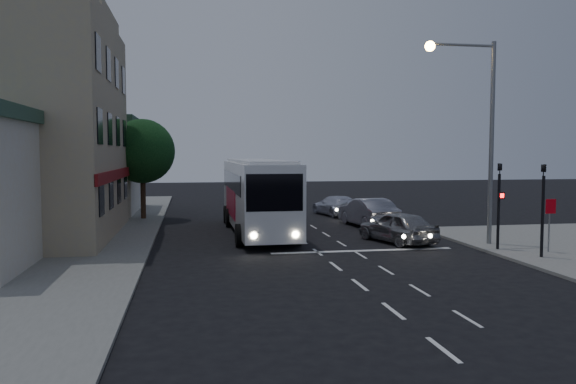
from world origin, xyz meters
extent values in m
plane|color=black|center=(0.00, 0.00, 0.00)|extent=(120.00, 120.00, 0.00)
cube|color=slate|center=(-13.00, 8.00, 0.06)|extent=(12.00, 50.00, 0.12)
cube|color=silver|center=(0.00, -10.00, 0.01)|extent=(0.12, 1.60, 0.01)
cube|color=silver|center=(0.00, -7.00, 0.01)|extent=(0.12, 1.60, 0.01)
cube|color=silver|center=(0.00, -4.00, 0.01)|extent=(0.12, 1.60, 0.01)
cube|color=silver|center=(0.00, -1.00, 0.01)|extent=(0.12, 1.60, 0.01)
cube|color=silver|center=(0.00, 2.00, 0.01)|extent=(0.12, 1.60, 0.01)
cube|color=silver|center=(0.00, 5.00, 0.01)|extent=(0.12, 1.60, 0.01)
cube|color=silver|center=(0.00, 8.00, 0.01)|extent=(0.12, 1.60, 0.01)
cube|color=silver|center=(0.00, 11.00, 0.01)|extent=(0.12, 1.60, 0.01)
cube|color=silver|center=(0.00, 14.00, 0.01)|extent=(0.12, 1.60, 0.01)
cube|color=silver|center=(0.00, 17.00, 0.01)|extent=(0.12, 1.60, 0.01)
cube|color=silver|center=(1.60, -8.00, 0.01)|extent=(0.10, 1.50, 0.01)
cube|color=silver|center=(1.60, -5.00, 0.01)|extent=(0.10, 1.50, 0.01)
cube|color=silver|center=(1.60, -2.00, 0.01)|extent=(0.10, 1.50, 0.01)
cube|color=silver|center=(1.60, 1.00, 0.01)|extent=(0.10, 1.50, 0.01)
cube|color=silver|center=(1.60, 4.00, 0.01)|extent=(0.10, 1.50, 0.01)
cube|color=silver|center=(1.60, 7.00, 0.01)|extent=(0.10, 1.50, 0.01)
cube|color=silver|center=(1.60, 10.00, 0.01)|extent=(0.10, 1.50, 0.01)
cube|color=silver|center=(1.60, 13.00, 0.01)|extent=(0.10, 1.50, 0.01)
cube|color=silver|center=(1.60, 16.00, 0.01)|extent=(0.10, 1.50, 0.01)
cube|color=silver|center=(1.60, 19.00, 0.01)|extent=(0.10, 1.50, 0.01)
cube|color=silver|center=(2.00, 2.00, 0.01)|extent=(8.00, 0.35, 0.01)
cube|color=silver|center=(-1.83, 8.29, 2.04)|extent=(2.70, 12.55, 3.34)
cube|color=silver|center=(-1.83, 8.29, 3.76)|extent=(2.28, 12.13, 0.19)
cube|color=black|center=(-1.83, 2.08, 2.56)|extent=(2.40, 0.14, 1.57)
cube|color=black|center=(-0.52, 8.81, 2.71)|extent=(0.12, 10.44, 0.94)
cube|color=black|center=(-3.15, 8.81, 2.71)|extent=(0.12, 10.44, 0.94)
cube|color=#AB001D|center=(-0.51, 9.34, 1.57)|extent=(0.07, 5.74, 1.46)
cube|color=#AB001D|center=(-3.16, 9.34, 1.57)|extent=(0.07, 5.74, 1.46)
cylinder|color=black|center=(-3.14, 3.91, 0.52)|extent=(0.37, 1.05, 1.04)
cylinder|color=black|center=(-0.53, 3.91, 0.52)|extent=(0.37, 1.05, 1.04)
cylinder|color=black|center=(-3.14, 10.90, 0.52)|extent=(0.37, 1.05, 1.04)
cylinder|color=black|center=(-0.53, 10.90, 0.52)|extent=(0.37, 1.05, 1.04)
cylinder|color=black|center=(-3.14, 12.68, 0.52)|extent=(0.37, 1.05, 1.04)
cylinder|color=black|center=(-0.53, 12.68, 0.52)|extent=(0.37, 1.05, 1.04)
cylinder|color=#FFF2CC|center=(-2.72, 2.01, 0.78)|extent=(0.27, 0.05, 0.27)
cylinder|color=#FFF2CC|center=(-0.94, 2.01, 0.78)|extent=(0.27, 0.05, 0.27)
imported|color=gray|center=(4.25, 3.80, 0.75)|extent=(2.96, 4.73, 1.50)
imported|color=gray|center=(4.66, 9.51, 0.82)|extent=(2.27, 5.16, 1.65)
imported|color=silver|center=(4.34, 15.40, 0.67)|extent=(2.67, 4.91, 1.35)
cylinder|color=black|center=(7.60, 0.80, 1.72)|extent=(0.12, 0.12, 3.20)
imported|color=black|center=(7.60, 0.80, 3.77)|extent=(0.15, 0.18, 0.90)
cube|color=black|center=(7.60, 0.62, 2.42)|extent=(0.25, 0.12, 0.30)
cube|color=#FF0C0C|center=(7.60, 0.55, 2.42)|extent=(0.16, 0.02, 0.18)
cylinder|color=black|center=(8.30, -1.20, 1.72)|extent=(0.12, 0.12, 3.20)
imported|color=black|center=(8.30, -1.20, 3.77)|extent=(0.18, 0.15, 0.90)
cylinder|color=slate|center=(9.30, -0.20, 1.12)|extent=(0.06, 0.06, 2.00)
cube|color=#C2000C|center=(9.30, -0.27, 2.02)|extent=(0.45, 0.03, 0.60)
cylinder|color=slate|center=(8.00, 2.20, 4.62)|extent=(0.20, 0.20, 9.00)
cylinder|color=slate|center=(6.50, 2.20, 8.92)|extent=(3.00, 0.12, 0.12)
sphere|color=#FFBF59|center=(5.00, 2.20, 8.82)|extent=(0.44, 0.44, 0.44)
cube|color=gray|center=(-14.00, 8.00, 5.12)|extent=(10.00, 12.00, 10.00)
cube|color=gray|center=(-9.50, 8.00, 10.37)|extent=(1.00, 12.00, 0.50)
cube|color=gray|center=(-9.50, 8.00, 10.87)|extent=(1.00, 6.00, 0.50)
cube|color=maroon|center=(-8.95, 8.00, 3.12)|extent=(0.15, 12.00, 0.50)
cube|color=black|center=(-8.98, 3.50, 2.32)|extent=(0.06, 1.30, 1.50)
cube|color=black|center=(-8.98, 6.50, 2.32)|extent=(0.06, 1.30, 1.50)
cube|color=black|center=(-8.98, 9.50, 2.32)|extent=(0.06, 1.30, 1.50)
cube|color=black|center=(-8.98, 12.50, 2.32)|extent=(0.06, 1.30, 1.50)
cube|color=black|center=(-8.98, 3.50, 5.32)|extent=(0.06, 1.30, 1.50)
cube|color=black|center=(-8.98, 6.50, 5.32)|extent=(0.06, 1.30, 1.50)
cube|color=black|center=(-8.98, 9.50, 5.32)|extent=(0.06, 1.30, 1.50)
cube|color=black|center=(-8.98, 12.50, 5.32)|extent=(0.06, 1.30, 1.50)
cube|color=black|center=(-8.98, 3.50, 8.32)|extent=(0.06, 1.30, 1.50)
cube|color=black|center=(-8.98, 6.50, 8.32)|extent=(0.06, 1.30, 1.50)
cube|color=black|center=(-8.98, 9.50, 8.32)|extent=(0.06, 1.30, 1.50)
cube|color=black|center=(-8.98, 12.50, 8.32)|extent=(0.06, 1.30, 1.50)
cube|color=beige|center=(-13.50, 20.00, 3.12)|extent=(9.00, 9.00, 6.00)
cube|color=#304F3E|center=(-13.50, 20.00, 6.37)|extent=(9.40, 9.40, 0.50)
cylinder|color=black|center=(-8.20, 15.00, 1.52)|extent=(0.32, 0.32, 2.80)
sphere|color=black|center=(-8.20, 15.00, 4.32)|extent=(4.00, 4.00, 4.00)
sphere|color=#1D5520|center=(-8.00, 15.60, 5.02)|extent=(2.60, 2.60, 2.60)
sphere|color=black|center=(-8.50, 14.40, 4.72)|extent=(2.40, 2.40, 2.40)
camera|label=1|loc=(-5.30, -20.99, 4.21)|focal=35.00mm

